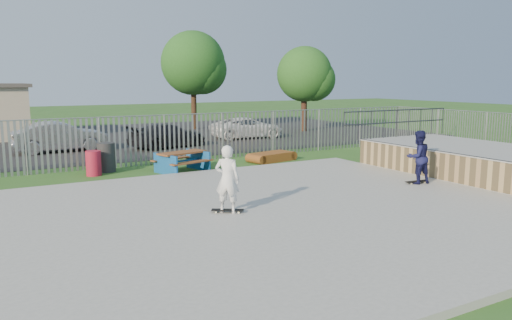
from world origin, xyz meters
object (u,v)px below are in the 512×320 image
picnic_table (182,162)px  car_silver (60,137)px  skater_white (227,179)px  car_dark (168,135)px  trash_bin_red (94,163)px  tree_right (304,74)px  car_white (247,128)px  tree_mid (193,63)px  trash_bin_grey (106,157)px  funbox (272,157)px  skater_navy (418,157)px

picnic_table → car_silver: size_ratio=0.49×
picnic_table → skater_white: (-1.32, -6.51, 0.61)m
car_dark → trash_bin_red: bearing=125.5°
tree_right → car_silver: bearing=-171.7°
car_white → tree_mid: bearing=9.7°
tree_mid → tree_right: (5.89, -4.83, -0.76)m
car_white → car_dark: bearing=110.7°
tree_mid → car_dark: bearing=-120.5°
tree_mid → tree_right: 7.66m
car_white → tree_mid: (-0.65, 6.55, 3.91)m
trash_bin_grey → car_white: size_ratio=0.25×
trash_bin_red → trash_bin_grey: size_ratio=0.83×
tree_right → trash_bin_grey: bearing=-150.0°
funbox → trash_bin_grey: size_ratio=1.82×
funbox → car_white: bearing=56.5°
car_white → tree_right: 6.35m
trash_bin_red → skater_white: size_ratio=0.53×
tree_mid → skater_white: 23.18m
trash_bin_grey → tree_mid: size_ratio=0.16×
skater_navy → skater_white: same height
picnic_table → car_white: (7.32, 8.40, 0.23)m
tree_right → skater_navy: bearing=-113.3°
car_white → skater_navy: size_ratio=2.57×
trash_bin_grey → skater_white: skater_white is taller
funbox → picnic_table: bearing=175.1°
funbox → trash_bin_grey: 6.75m
car_silver → skater_white: size_ratio=2.57×
car_dark → car_white: size_ratio=0.96×
trash_bin_grey → car_dark: bearing=51.0°
car_white → picnic_table: bearing=143.0°
tree_mid → car_white: bearing=-84.3°
picnic_table → trash_bin_grey: size_ratio=1.98×
picnic_table → car_dark: car_dark is taller
tree_right → skater_white: (-13.88, -16.64, -2.77)m
car_silver → car_white: car_silver is taller
tree_right → skater_white: bearing=-129.8°
car_silver → picnic_table: bearing=-160.0°
trash_bin_red → tree_right: bearing=30.6°
picnic_table → tree_mid: 16.89m
tree_right → skater_white: size_ratio=3.31×
picnic_table → funbox: picnic_table is taller
car_dark → tree_mid: tree_mid is taller
tree_right → skater_navy: 18.09m
trash_bin_grey → tree_right: size_ratio=0.19×
skater_navy → car_white: bearing=-91.2°
tree_mid → tree_right: size_ratio=1.20×
tree_mid → skater_white: bearing=-110.4°
car_silver → car_dark: size_ratio=1.04×
funbox → tree_right: 13.20m
trash_bin_grey → car_white: (9.76, 6.93, 0.08)m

